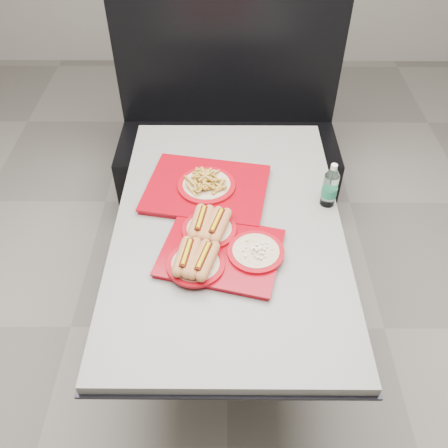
{
  "coord_description": "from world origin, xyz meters",
  "views": [
    {
      "loc": [
        -0.01,
        -1.35,
        2.07
      ],
      "look_at": [
        -0.02,
        -0.09,
        0.83
      ],
      "focal_mm": 38.0,
      "sensor_mm": 36.0,
      "label": 1
    }
  ],
  "objects_px": {
    "diner_table": "(228,250)",
    "booth_bench": "(228,139)",
    "tray_far": "(207,187)",
    "water_bottle": "(330,187)",
    "tray_near": "(216,248)"
  },
  "relations": [
    {
      "from": "booth_bench",
      "to": "water_bottle",
      "type": "xyz_separation_m",
      "value": [
        0.41,
        -0.98,
        0.43
      ]
    },
    {
      "from": "tray_far",
      "to": "water_bottle",
      "type": "bearing_deg",
      "value": -8.0
    },
    {
      "from": "tray_near",
      "to": "tray_far",
      "type": "xyz_separation_m",
      "value": [
        -0.05,
        0.36,
        -0.01
      ]
    },
    {
      "from": "diner_table",
      "to": "booth_bench",
      "type": "xyz_separation_m",
      "value": [
        0.0,
        1.09,
        -0.18
      ]
    },
    {
      "from": "booth_bench",
      "to": "tray_far",
      "type": "height_order",
      "value": "booth_bench"
    },
    {
      "from": "diner_table",
      "to": "tray_near",
      "type": "xyz_separation_m",
      "value": [
        -0.04,
        -0.17,
        0.2
      ]
    },
    {
      "from": "diner_table",
      "to": "tray_far",
      "type": "bearing_deg",
      "value": 116.11
    },
    {
      "from": "tray_far",
      "to": "water_bottle",
      "type": "distance_m",
      "value": 0.51
    },
    {
      "from": "water_bottle",
      "to": "diner_table",
      "type": "bearing_deg",
      "value": -164.09
    },
    {
      "from": "tray_near",
      "to": "water_bottle",
      "type": "xyz_separation_m",
      "value": [
        0.45,
        0.29,
        0.05
      ]
    },
    {
      "from": "booth_bench",
      "to": "tray_near",
      "type": "height_order",
      "value": "booth_bench"
    },
    {
      "from": "booth_bench",
      "to": "water_bottle",
      "type": "distance_m",
      "value": 1.15
    },
    {
      "from": "water_bottle",
      "to": "booth_bench",
      "type": "bearing_deg",
      "value": 112.75
    },
    {
      "from": "tray_near",
      "to": "booth_bench",
      "type": "bearing_deg",
      "value": 87.99
    },
    {
      "from": "diner_table",
      "to": "tray_far",
      "type": "relative_size",
      "value": 2.53
    }
  ]
}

